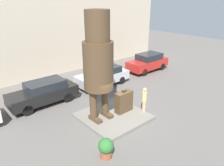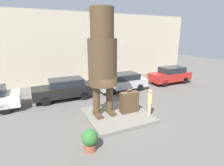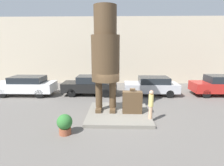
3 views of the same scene
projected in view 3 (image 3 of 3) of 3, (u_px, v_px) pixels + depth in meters
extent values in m
plane|color=#605B56|center=(118.00, 115.00, 10.42)|extent=(60.00, 60.00, 0.00)
cube|color=slate|center=(119.00, 113.00, 10.40)|extent=(3.64, 3.58, 0.18)
cube|color=beige|center=(118.00, 51.00, 19.00)|extent=(28.00, 0.60, 7.05)
cube|color=#4C3823|center=(99.00, 109.00, 10.60)|extent=(0.32, 0.93, 0.20)
cube|color=#4C3823|center=(113.00, 109.00, 10.57)|extent=(0.32, 0.93, 0.20)
cylinder|color=#4C3823|center=(99.00, 94.00, 10.54)|extent=(0.41, 0.41, 1.63)
cylinder|color=#4C3823|center=(113.00, 94.00, 10.52)|extent=(0.41, 0.41, 1.63)
cylinder|color=#4C3823|center=(106.00, 58.00, 10.09)|extent=(1.63, 1.63, 2.62)
cylinder|color=#4C3823|center=(105.00, 20.00, 9.65)|extent=(1.28, 1.28, 1.57)
cube|color=#4C3823|center=(132.00, 102.00, 10.16)|extent=(1.13, 0.47, 1.29)
cylinder|color=#4C3823|center=(132.00, 89.00, 10.00)|extent=(0.31, 0.14, 0.14)
cylinder|color=tan|center=(151.00, 112.00, 9.39)|extent=(0.20, 0.20, 0.71)
cylinder|color=#DBC66B|center=(151.00, 100.00, 9.25)|extent=(0.27, 0.27, 0.63)
sphere|color=tan|center=(151.00, 93.00, 9.16)|extent=(0.24, 0.24, 0.24)
cube|color=silver|center=(26.00, 87.00, 14.49)|extent=(4.78, 1.85, 0.76)
cube|color=#1E2328|center=(28.00, 79.00, 14.35)|extent=(2.63, 1.67, 0.49)
cylinder|color=black|center=(2.00, 94.00, 13.78)|extent=(0.69, 0.18, 0.69)
cylinder|color=black|center=(14.00, 89.00, 15.42)|extent=(0.69, 0.18, 0.69)
cylinder|color=black|center=(39.00, 94.00, 13.71)|extent=(0.69, 0.18, 0.69)
cylinder|color=black|center=(47.00, 89.00, 15.34)|extent=(0.69, 0.18, 0.69)
cube|color=black|center=(90.00, 87.00, 14.64)|extent=(4.50, 1.73, 0.73)
cube|color=#1E2328|center=(92.00, 79.00, 14.51)|extent=(2.47, 1.56, 0.54)
cylinder|color=black|center=(71.00, 93.00, 14.00)|extent=(0.67, 0.18, 0.67)
cylinder|color=black|center=(76.00, 88.00, 15.51)|extent=(0.67, 0.18, 0.67)
cylinder|color=black|center=(106.00, 93.00, 13.93)|extent=(0.67, 0.18, 0.67)
cylinder|color=black|center=(107.00, 89.00, 15.44)|extent=(0.67, 0.18, 0.67)
cube|color=#B7B7BC|center=(151.00, 87.00, 14.58)|extent=(4.37, 1.85, 0.71)
cube|color=#1E2328|center=(154.00, 80.00, 14.45)|extent=(2.40, 1.67, 0.51)
cylinder|color=black|center=(135.00, 94.00, 13.87)|extent=(0.63, 0.18, 0.63)
cylinder|color=black|center=(134.00, 89.00, 15.51)|extent=(0.63, 0.18, 0.63)
cylinder|color=black|center=(170.00, 94.00, 13.80)|extent=(0.63, 0.18, 0.63)
cylinder|color=black|center=(164.00, 89.00, 15.44)|extent=(0.63, 0.18, 0.63)
cube|color=#B2231E|center=(218.00, 87.00, 14.42)|extent=(4.27, 1.76, 0.78)
cube|color=#1E2328|center=(222.00, 79.00, 14.28)|extent=(2.35, 1.59, 0.56)
cylinder|color=black|center=(206.00, 94.00, 13.77)|extent=(0.67, 0.18, 0.67)
cylinder|color=black|center=(197.00, 89.00, 15.31)|extent=(0.67, 0.18, 0.67)
cylinder|color=brown|center=(65.00, 131.00, 8.14)|extent=(0.55, 0.55, 0.30)
sphere|color=#2D6B2D|center=(65.00, 122.00, 8.05)|extent=(0.71, 0.71, 0.71)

